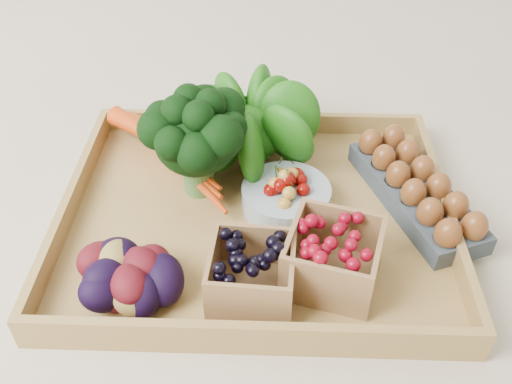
{
  "coord_description": "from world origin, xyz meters",
  "views": [
    {
      "loc": [
        0.02,
        -0.61,
        0.58
      ],
      "look_at": [
        0.0,
        0.0,
        0.06
      ],
      "focal_mm": 40.0,
      "sensor_mm": 36.0,
      "label": 1
    }
  ],
  "objects_px": {
    "tray": "(256,219)",
    "cherry_bowl": "(286,197)",
    "egg_carton": "(415,195)",
    "broccoli": "(198,157)"
  },
  "relations": [
    {
      "from": "tray",
      "to": "cherry_bowl",
      "type": "distance_m",
      "value": 0.05
    },
    {
      "from": "tray",
      "to": "egg_carton",
      "type": "xyz_separation_m",
      "value": [
        0.23,
        0.04,
        0.02
      ]
    },
    {
      "from": "tray",
      "to": "broccoli",
      "type": "relative_size",
      "value": 3.53
    },
    {
      "from": "tray",
      "to": "cherry_bowl",
      "type": "bearing_deg",
      "value": 27.12
    },
    {
      "from": "tray",
      "to": "broccoli",
      "type": "bearing_deg",
      "value": 147.05
    },
    {
      "from": "egg_carton",
      "to": "broccoli",
      "type": "bearing_deg",
      "value": 155.54
    },
    {
      "from": "broccoli",
      "to": "egg_carton",
      "type": "height_order",
      "value": "broccoli"
    },
    {
      "from": "broccoli",
      "to": "cherry_bowl",
      "type": "xyz_separation_m",
      "value": [
        0.13,
        -0.03,
        -0.04
      ]
    },
    {
      "from": "cherry_bowl",
      "to": "tray",
      "type": "bearing_deg",
      "value": -152.88
    },
    {
      "from": "tray",
      "to": "egg_carton",
      "type": "relative_size",
      "value": 2.13
    }
  ]
}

